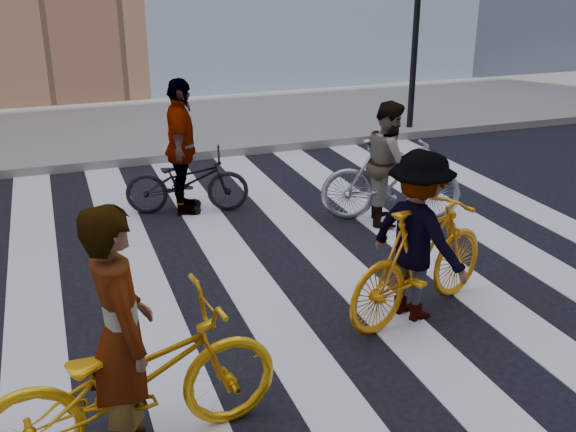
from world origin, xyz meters
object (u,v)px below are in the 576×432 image
rider_left (121,335)px  rider_mid (389,163)px  bike_silver_mid (391,180)px  bike_dark_rear (187,181)px  rider_right (418,236)px  traffic_signal (419,17)px  rider_rear (181,147)px  bike_yellow_right (421,260)px  bike_yellow_left (133,381)px

rider_left → rider_mid: rider_left is taller
rider_left → rider_mid: bearing=-54.7°
bike_silver_mid → bike_dark_rear: bike_silver_mid is taller
bike_dark_rear → rider_right: bearing=-144.7°
traffic_signal → rider_rear: bearing=-151.6°
bike_silver_mid → bike_yellow_right: (-0.96, -2.38, 0.02)m
rider_mid → rider_right: rider_right is taller
rider_left → rider_right: (2.88, 1.03, -0.10)m
rider_rear → bike_silver_mid: bearing=-102.9°
rider_right → traffic_signal: bearing=-49.9°
bike_yellow_right → rider_left: (-2.93, -1.03, 0.36)m
bike_yellow_left → rider_left: bearing=83.6°
bike_dark_rear → rider_left: 4.89m
bike_dark_rear → bike_yellow_right: bearing=-144.0°
rider_left → rider_rear: 4.85m
rider_rear → bike_yellow_right: bearing=-143.3°
bike_yellow_right → rider_rear: bearing=3.1°
bike_silver_mid → rider_mid: (-0.05, 0.00, 0.25)m
bike_silver_mid → bike_dark_rear: bearing=84.6°
bike_yellow_left → bike_yellow_right: bike_yellow_right is taller
bike_yellow_right → bike_yellow_left: bearing=89.3°
bike_yellow_right → rider_left: size_ratio=1.03×
traffic_signal → rider_right: (-3.62, -6.40, -1.44)m
bike_silver_mid → rider_rear: bearing=85.0°
bike_yellow_left → bike_silver_mid: same height
bike_yellow_left → bike_dark_rear: (1.35, 4.65, -0.12)m
rider_rear → bike_dark_rear: bearing=-76.9°
rider_mid → rider_right: size_ratio=0.96×
bike_yellow_left → rider_rear: rider_rear is taller
bike_yellow_left → bike_yellow_right: 3.06m
bike_dark_rear → rider_left: bearing=176.4°
bike_dark_rear → rider_rear: rider_rear is taller
rider_left → bike_yellow_right: bearing=-77.0°
rider_mid → rider_right: bearing=179.2°
rider_left → bike_yellow_left: bearing=-96.4°
bike_yellow_right → rider_mid: rider_mid is taller
rider_right → rider_mid: bearing=-42.3°
bike_silver_mid → rider_rear: size_ratio=1.00×
bike_silver_mid → bike_yellow_left: bearing=152.8°
bike_dark_rear → bike_silver_mid: bearing=-103.4°
bike_yellow_right → rider_mid: size_ratio=1.19×
traffic_signal → bike_silver_mid: size_ratio=1.79×
traffic_signal → rider_left: 9.97m
bike_silver_mid → bike_dark_rear: (-2.48, 1.24, -0.12)m
bike_dark_rear → rider_rear: 0.49m
bike_yellow_left → rider_right: 3.03m
bike_yellow_left → rider_right: rider_right is taller
bike_dark_rear → rider_mid: rider_mid is taller
bike_silver_mid → rider_left: (-3.89, -3.42, 0.38)m
bike_yellow_right → rider_right: 0.26m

